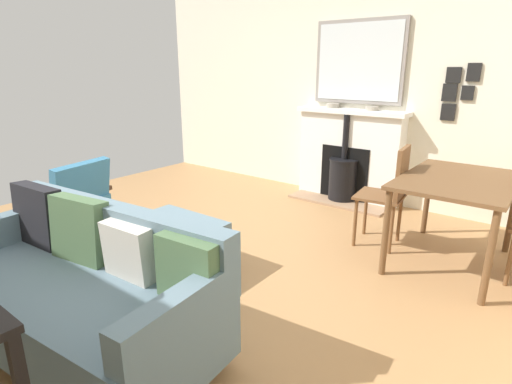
{
  "coord_description": "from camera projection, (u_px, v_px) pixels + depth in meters",
  "views": [
    {
      "loc": [
        2.02,
        2.47,
        1.58
      ],
      "look_at": [
        -0.37,
        0.61,
        0.65
      ],
      "focal_mm": 28.65,
      "sensor_mm": 36.0,
      "label": 1
    }
  ],
  "objects": [
    {
      "name": "armchair_accent",
      "position": [
        71.0,
        196.0,
        3.81
      ],
      "size": [
        0.77,
        0.71,
        0.76
      ],
      "color": "#4C3321",
      "rests_on": "ground"
    },
    {
      "name": "dining_table",
      "position": [
        458.0,
        189.0,
        3.25
      ],
      "size": [
        1.18,
        0.81,
        0.73
      ],
      "color": "brown",
      "rests_on": "ground"
    },
    {
      "name": "mantel_bowl_near",
      "position": [
        333.0,
        105.0,
        4.92
      ],
      "size": [
        0.15,
        0.15,
        0.06
      ],
      "color": "#9E9384",
      "rests_on": "fireplace"
    },
    {
      "name": "mantel_bowl_far",
      "position": [
        372.0,
        108.0,
        4.62
      ],
      "size": [
        0.15,
        0.15,
        0.05
      ],
      "color": "#9E9384",
      "rests_on": "fireplace"
    },
    {
      "name": "fireplace",
      "position": [
        348.0,
        160.0,
        4.94
      ],
      "size": [
        0.53,
        1.34,
        1.1
      ],
      "color": "#9E7A5B",
      "rests_on": "ground"
    },
    {
      "name": "ottoman",
      "position": [
        172.0,
        241.0,
        3.26
      ],
      "size": [
        0.61,
        0.75,
        0.4
      ],
      "color": "#B2B2B7",
      "rests_on": "ground"
    },
    {
      "name": "dining_chair_near_fireplace",
      "position": [
        390.0,
        189.0,
        3.61
      ],
      "size": [
        0.45,
        0.45,
        0.92
      ],
      "color": "brown",
      "rests_on": "ground"
    },
    {
      "name": "wall_left",
      "position": [
        332.0,
        81.0,
        5.04
      ],
      "size": [
        0.12,
        5.44,
        2.81
      ],
      "primitive_type": "cube",
      "color": "silver",
      "rests_on": "ground"
    },
    {
      "name": "mirror_over_mantel",
      "position": [
        359.0,
        62.0,
        4.69
      ],
      "size": [
        0.04,
        1.08,
        0.93
      ],
      "color": "gray"
    },
    {
      "name": "ground_plane",
      "position": [
        172.0,
        263.0,
        3.44
      ],
      "size": [
        5.36,
        5.44,
        0.01
      ],
      "primitive_type": "cube",
      "color": "#A87A4C"
    },
    {
      "name": "sofa",
      "position": [
        81.0,
        288.0,
        2.34
      ],
      "size": [
        0.95,
        1.84,
        0.84
      ],
      "color": "#B2B2B7",
      "rests_on": "ground"
    },
    {
      "name": "photo_gallery_row",
      "position": [
        457.0,
        89.0,
        4.14
      ],
      "size": [
        0.02,
        0.33,
        0.57
      ],
      "color": "black"
    }
  ]
}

